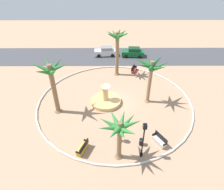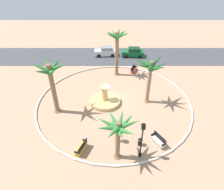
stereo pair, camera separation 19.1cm
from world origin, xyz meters
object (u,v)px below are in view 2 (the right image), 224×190
(bench_east, at_px, (159,141))
(parked_car_second, at_px, (134,53))
(fountain, at_px, (106,100))
(bench_north, at_px, (134,70))
(palm_tree_near_fountain, at_px, (119,129))
(trash_bin, at_px, (141,142))
(person_cyclist_helmet, at_px, (119,134))
(lamppost, at_px, (143,138))
(bench_west, at_px, (82,148))
(palm_tree_far_side, at_px, (118,43))
(palm_tree_mid_plaza, at_px, (151,70))
(parked_car_leftmost, at_px, (106,52))
(palm_tree_by_curb, at_px, (52,78))

(bench_east, relative_size, parked_car_second, 0.40)
(fountain, height_order, bench_north, fountain)
(palm_tree_near_fountain, distance_m, trash_bin, 3.99)
(trash_bin, xyz_separation_m, parked_car_second, (1.17, 20.65, 0.39))
(fountain, relative_size, trash_bin, 5.17)
(person_cyclist_helmet, bearing_deg, lamppost, -42.57)
(bench_west, bearing_deg, fountain, 75.22)
(bench_east, bearing_deg, palm_tree_near_fountain, -158.91)
(fountain, height_order, bench_east, fountain)
(palm_tree_far_side, distance_m, person_cyclist_helmet, 14.00)
(palm_tree_mid_plaza, height_order, person_cyclist_helmet, palm_tree_mid_plaza)
(parked_car_leftmost, bearing_deg, palm_tree_near_fountain, -85.80)
(bench_west, bearing_deg, palm_tree_mid_plaza, 46.77)
(palm_tree_far_side, bearing_deg, palm_tree_by_curb, -128.65)
(fountain, xyz_separation_m, bench_west, (-1.95, -7.40, 0.02))
(palm_tree_by_curb, distance_m, trash_bin, 11.07)
(palm_tree_near_fountain, bearing_deg, palm_tree_by_curb, 136.80)
(palm_tree_mid_plaza, distance_m, person_cyclist_helmet, 8.16)
(palm_tree_near_fountain, bearing_deg, lamppost, 2.62)
(palm_tree_by_curb, relative_size, bench_east, 3.85)
(fountain, relative_size, bench_east, 2.32)
(palm_tree_by_curb, bearing_deg, parked_car_leftmost, 72.11)
(palm_tree_near_fountain, relative_size, trash_bin, 6.04)
(bench_west, bearing_deg, bench_north, 67.99)
(fountain, distance_m, person_cyclist_helmet, 6.41)
(palm_tree_mid_plaza, xyz_separation_m, bench_west, (-7.13, -7.59, -4.02))
(bench_east, xyz_separation_m, parked_car_leftmost, (-5.55, 20.91, 0.43))
(bench_west, distance_m, parked_car_leftmost, 21.84)
(fountain, relative_size, person_cyclist_helmet, 2.25)
(bench_west, xyz_separation_m, trash_bin, (5.47, 0.72, 0.04))
(palm_tree_by_curb, xyz_separation_m, palm_tree_mid_plaza, (10.65, 1.83, -0.07))
(fountain, xyz_separation_m, trash_bin, (3.52, -6.68, 0.06))
(palm_tree_near_fountain, relative_size, lamppost, 1.10)
(palm_tree_near_fountain, xyz_separation_m, person_cyclist_helmet, (0.12, 1.83, -2.50))
(bench_west, bearing_deg, palm_tree_by_curb, 121.41)
(palm_tree_far_side, height_order, parked_car_second, palm_tree_far_side)
(fountain, height_order, parked_car_second, fountain)
(bench_east, xyz_separation_m, bench_west, (-7.20, -0.86, 0.00))
(palm_tree_mid_plaza, xyz_separation_m, bench_east, (0.07, -6.73, -4.02))
(bench_east, height_order, lamppost, lamppost)
(bench_west, xyz_separation_m, parked_car_leftmost, (1.66, 21.77, 0.43))
(palm_tree_near_fountain, distance_m, parked_car_second, 22.42)
(fountain, bearing_deg, palm_tree_mid_plaza, 2.05)
(trash_bin, bearing_deg, parked_car_leftmost, 100.27)
(bench_north, bearing_deg, palm_tree_near_fountain, -100.31)
(bench_west, bearing_deg, person_cyclist_helmet, 19.15)
(lamppost, xyz_separation_m, person_cyclist_helmet, (-1.90, 1.74, -1.41))
(palm_tree_mid_plaza, bearing_deg, bench_west, -133.23)
(fountain, bearing_deg, person_cyclist_helmet, -76.73)
(palm_tree_near_fountain, height_order, bench_north, palm_tree_near_fountain)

